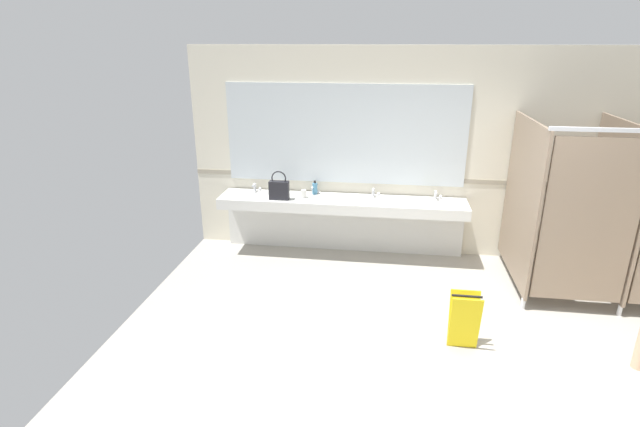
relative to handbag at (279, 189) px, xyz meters
The scene contains 11 objects.
ground_plane 3.31m from the handbag, 41.43° to the right, with size 7.27×5.61×0.10m, color #9E998E.
wall_back 2.44m from the handbag, 11.60° to the left, with size 7.27×0.12×2.76m, color beige.
wall_back_tile_band 2.40m from the handbag, 10.11° to the left, with size 7.27×0.01×0.06m, color #9E937F.
vanity_counter 0.91m from the handbag, 14.95° to the left, with size 3.28×0.54×0.94m.
mirror_panel 1.13m from the handbag, 26.90° to the left, with size 3.18×0.02×1.31m, color silver.
bathroom_stalls 3.99m from the handbag, ahead, with size 2.06×1.44×2.02m.
handbag is the anchor object (origin of this frame).
soap_dispenser 0.53m from the handbag, 34.60° to the left, with size 0.07×0.07×0.19m.
paper_cup 0.34m from the handbag, 18.31° to the left, with size 0.07×0.07×0.11m, color white.
wet_floor_sign 2.92m from the handbag, 39.46° to the right, with size 0.28×0.19×0.57m.
floor_drain_cover 3.95m from the handbag, 43.22° to the right, with size 0.14×0.14×0.01m, color #B7BABF.
Camera 1 is at (-0.96, -3.89, 2.82)m, focal length 27.32 mm.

